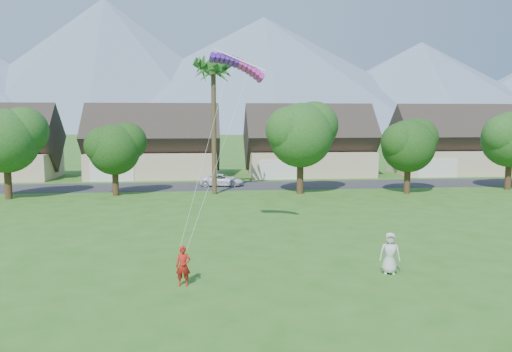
{
  "coord_description": "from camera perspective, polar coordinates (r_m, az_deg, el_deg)",
  "views": [
    {
      "loc": [
        -2.84,
        -17.67,
        7.02
      ],
      "look_at": [
        0.0,
        10.0,
        3.8
      ],
      "focal_mm": 35.0,
      "sensor_mm": 36.0,
      "label": 1
    }
  ],
  "objects": [
    {
      "name": "ground",
      "position": [
        19.22,
        3.15,
        -14.83
      ],
      "size": [
        500.0,
        500.0,
        0.0
      ],
      "primitive_type": "plane",
      "color": "#2D6019",
      "rests_on": "ground"
    },
    {
      "name": "watcher",
      "position": [
        23.63,
        15.05,
        -8.51
      ],
      "size": [
        1.05,
        0.81,
        1.9
      ],
      "primitive_type": "imported",
      "rotation": [
        0.0,
        0.0,
        -0.25
      ],
      "color": "beige",
      "rests_on": "ground"
    },
    {
      "name": "tree_row",
      "position": [
        45.67,
        -3.73,
        3.91
      ],
      "size": [
        62.27,
        6.67,
        8.45
      ],
      "color": "#47301C",
      "rests_on": "ground"
    },
    {
      "name": "kite_flyer",
      "position": [
        21.5,
        -8.32,
        -10.14
      ],
      "size": [
        0.65,
        0.45,
        1.7
      ],
      "primitive_type": "imported",
      "rotation": [
        0.0,
        0.0,
        -0.07
      ],
      "color": "#B01C14",
      "rests_on": "ground"
    },
    {
      "name": "parked_car",
      "position": [
        52.09,
        -3.94,
        -0.47
      ],
      "size": [
        4.74,
        2.72,
        1.24
      ],
      "primitive_type": "imported",
      "rotation": [
        0.0,
        0.0,
        1.42
      ],
      "color": "white",
      "rests_on": "ground"
    },
    {
      "name": "street",
      "position": [
        52.22,
        -2.69,
        -1.12
      ],
      "size": [
        90.0,
        7.0,
        0.01
      ],
      "primitive_type": "cube",
      "color": "#2D2D30",
      "rests_on": "ground"
    },
    {
      "name": "fan_palm",
      "position": [
        46.42,
        -4.91,
        12.49
      ],
      "size": [
        3.0,
        3.0,
        13.8
      ],
      "color": "#4C3D26",
      "rests_on": "ground"
    },
    {
      "name": "houses_row",
      "position": [
        60.86,
        -2.71,
        3.23
      ],
      "size": [
        72.75,
        8.19,
        8.86
      ],
      "color": "beige",
      "rests_on": "ground"
    },
    {
      "name": "parafoil_kite",
      "position": [
        28.24,
        -2.04,
        12.73
      ],
      "size": [
        3.13,
        1.02,
        0.5
      ],
      "rotation": [
        0.0,
        0.0,
        -0.01
      ],
      "color": "#5017AD",
      "rests_on": "ground"
    },
    {
      "name": "mountain_ridge",
      "position": [
        278.86,
        -3.17,
        11.13
      ],
      "size": [
        540.0,
        240.0,
        70.0
      ],
      "color": "slate",
      "rests_on": "ground"
    }
  ]
}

